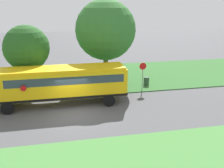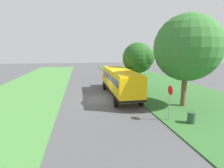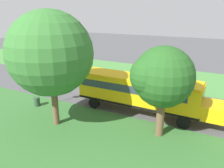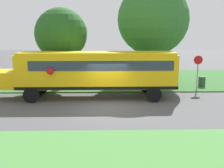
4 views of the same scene
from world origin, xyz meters
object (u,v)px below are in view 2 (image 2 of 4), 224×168
Objects in this scene: school_bus at (119,80)px; trash_bin at (191,118)px; stop_sign at (170,99)px; oak_tree_roadside_mid at (187,48)px; oak_tree_beside_bus at (139,58)px.

school_bus reaches higher than trash_bin.
stop_sign is 3.04× the size of trash_bin.
stop_sign reaches higher than trash_bin.
oak_tree_roadside_mid is at bearing -135.75° from stop_sign.
school_bus is at bearing 37.12° from oak_tree_beside_bus.
stop_sign is 2.04m from trash_bin.
oak_tree_roadside_mid is 9.56× the size of trash_bin.
trash_bin is (-0.19, 11.27, -3.90)m from oak_tree_beside_bus.
oak_tree_beside_bus is 7.08× the size of trash_bin.
trash_bin is at bearing 90.95° from oak_tree_beside_bus.
stop_sign is (1.13, 10.39, -2.62)m from oak_tree_beside_bus.
oak_tree_beside_bus is at bearing -142.88° from school_bus.
oak_tree_beside_bus is at bearing -89.05° from trash_bin.
oak_tree_beside_bus is 7.68m from oak_tree_roadside_mid.
oak_tree_roadside_mid is at bearing 137.30° from school_bus.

